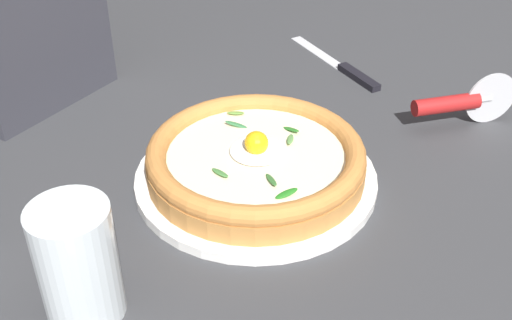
{
  "coord_description": "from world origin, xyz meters",
  "views": [
    {
      "loc": [
        0.6,
        0.24,
        0.45
      ],
      "look_at": [
        0.04,
        0.0,
        0.03
      ],
      "focal_mm": 44.81,
      "sensor_mm": 36.0,
      "label": 1
    }
  ],
  "objects_px": {
    "pizza_cutter": "(459,103)",
    "table_knife": "(346,69)",
    "pizza": "(256,159)",
    "drinking_glass": "(79,271)"
  },
  "relations": [
    {
      "from": "pizza_cutter",
      "to": "table_knife",
      "type": "height_order",
      "value": "pizza_cutter"
    },
    {
      "from": "pizza",
      "to": "pizza_cutter",
      "type": "relative_size",
      "value": 2.03
    },
    {
      "from": "pizza_cutter",
      "to": "drinking_glass",
      "type": "relative_size",
      "value": 1.05
    },
    {
      "from": "pizza",
      "to": "drinking_glass",
      "type": "bearing_deg",
      "value": -15.31
    },
    {
      "from": "pizza",
      "to": "table_knife",
      "type": "height_order",
      "value": "pizza"
    },
    {
      "from": "pizza_cutter",
      "to": "table_knife",
      "type": "bearing_deg",
      "value": -119.07
    },
    {
      "from": "pizza",
      "to": "pizza_cutter",
      "type": "xyz_separation_m",
      "value": [
        -0.22,
        0.2,
        0.0
      ]
    },
    {
      "from": "pizza",
      "to": "table_knife",
      "type": "xyz_separation_m",
      "value": [
        -0.32,
        0.02,
        -0.03
      ]
    },
    {
      "from": "pizza_cutter",
      "to": "table_knife",
      "type": "xyz_separation_m",
      "value": [
        -0.1,
        -0.18,
        -0.03
      ]
    },
    {
      "from": "drinking_glass",
      "to": "table_knife",
      "type": "bearing_deg",
      "value": 171.67
    }
  ]
}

